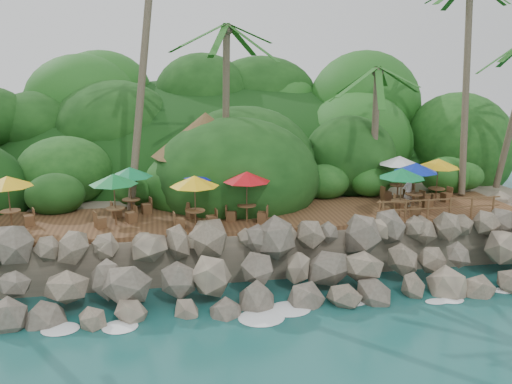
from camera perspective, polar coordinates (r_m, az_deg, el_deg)
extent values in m
plane|color=#19514F|center=(21.29, 2.98, -12.68)|extent=(140.00, 140.00, 0.00)
cube|color=gray|center=(35.86, -2.88, -0.02)|extent=(32.00, 25.20, 2.10)
ellipsoid|color=#143811|center=(43.35, -4.17, 0.89)|extent=(44.80, 28.00, 15.40)
cube|color=brown|center=(26.00, 0.00, -2.57)|extent=(26.00, 5.00, 0.20)
ellipsoid|color=white|center=(21.54, -21.92, -13.28)|extent=(1.20, 0.80, 0.06)
ellipsoid|color=white|center=(21.12, -13.72, -13.21)|extent=(1.20, 0.80, 0.06)
ellipsoid|color=white|center=(21.12, -5.36, -12.86)|extent=(1.20, 0.80, 0.06)
ellipsoid|color=white|center=(21.54, 2.79, -12.26)|extent=(1.20, 0.80, 0.06)
ellipsoid|color=white|center=(22.36, 10.46, -11.48)|extent=(1.20, 0.80, 0.06)
ellipsoid|color=white|center=(23.54, 17.42, -10.59)|extent=(1.20, 0.80, 0.06)
ellipsoid|color=white|center=(25.02, 23.61, -9.66)|extent=(1.20, 0.80, 0.06)
cylinder|color=brown|center=(27.11, -11.81, 12.04)|extent=(2.13, 3.08, 12.80)
cylinder|color=brown|center=(28.50, -3.17, 8.10)|extent=(0.58, 0.85, 8.87)
ellipsoid|color=#23601E|center=(28.43, -3.29, 17.03)|extent=(6.00, 6.00, 2.40)
cylinder|color=brown|center=(29.97, 12.34, 6.07)|extent=(0.57, 0.60, 6.79)
ellipsoid|color=#23601E|center=(29.75, 12.67, 12.56)|extent=(6.00, 6.00, 2.40)
cylinder|color=brown|center=(31.86, 21.14, 10.11)|extent=(1.04, 2.40, 11.32)
cylinder|color=brown|center=(27.10, -7.85, 0.79)|extent=(0.16, 0.16, 2.40)
cylinder|color=brown|center=(27.36, -1.98, 1.03)|extent=(0.16, 0.16, 2.40)
cylinder|color=brown|center=(29.84, -8.10, 1.94)|extent=(0.16, 0.16, 2.40)
cylinder|color=brown|center=(30.07, -2.77, 2.15)|extent=(0.16, 0.16, 2.40)
cone|color=brown|center=(28.18, -5.27, 6.09)|extent=(5.66, 5.66, 2.20)
cylinder|color=brown|center=(25.01, -14.48, -2.52)|extent=(0.08, 0.08, 0.76)
cylinder|color=brown|center=(24.91, -14.53, -1.67)|extent=(0.86, 0.86, 0.05)
cylinder|color=brown|center=(24.82, -14.58, -0.87)|extent=(0.05, 0.05, 2.25)
cone|color=#0C732E|center=(24.60, -14.71, 1.32)|extent=(2.15, 2.15, 0.46)
cube|color=brown|center=(24.81, -16.00, -3.09)|extent=(0.57, 0.57, 0.47)
cube|color=brown|center=(25.29, -12.95, -2.59)|extent=(0.57, 0.57, 0.47)
cylinder|color=brown|center=(29.48, 18.32, -0.39)|extent=(0.08, 0.08, 0.76)
cylinder|color=brown|center=(29.39, 18.38, 0.35)|extent=(0.86, 0.86, 0.05)
cylinder|color=brown|center=(29.32, 18.43, 1.03)|extent=(0.05, 0.05, 2.25)
cone|color=gold|center=(29.14, 18.57, 2.89)|extent=(2.15, 2.15, 0.46)
cube|color=brown|center=(29.03, 17.28, -0.81)|extent=(0.53, 0.53, 0.47)
cube|color=brown|center=(30.00, 19.29, -0.51)|extent=(0.53, 0.53, 0.47)
cylinder|color=brown|center=(23.99, -6.35, -2.84)|extent=(0.08, 0.08, 0.76)
cylinder|color=brown|center=(23.88, -6.38, -1.95)|extent=(0.86, 0.86, 0.05)
cylinder|color=brown|center=(23.79, -6.40, -1.12)|extent=(0.05, 0.05, 2.25)
cone|color=yellow|center=(23.57, -6.46, 1.17)|extent=(2.15, 2.15, 0.46)
cube|color=brown|center=(23.92, -8.03, -3.30)|extent=(0.48, 0.48, 0.47)
cube|color=brown|center=(24.16, -4.68, -3.04)|extent=(0.48, 0.48, 0.47)
cylinder|color=brown|center=(27.94, 16.17, -0.97)|extent=(0.08, 0.08, 0.76)
cylinder|color=brown|center=(27.85, 16.22, -0.20)|extent=(0.86, 0.86, 0.05)
cylinder|color=brown|center=(27.77, 16.26, 0.52)|extent=(0.05, 0.05, 2.25)
cone|color=#0C25A3|center=(27.58, 16.40, 2.48)|extent=(2.15, 2.15, 0.46)
cube|color=brown|center=(27.78, 14.73, -1.26)|extent=(0.50, 0.50, 0.47)
cube|color=brown|center=(28.17, 17.55, -1.25)|extent=(0.50, 0.50, 0.47)
cylinder|color=brown|center=(26.42, -12.90, -1.59)|extent=(0.08, 0.08, 0.76)
cylinder|color=brown|center=(26.32, -12.95, -0.77)|extent=(0.86, 0.86, 0.05)
cylinder|color=brown|center=(26.24, -12.99, -0.01)|extent=(0.05, 0.05, 2.25)
cone|color=#0C723C|center=(26.04, -13.10, 2.06)|extent=(2.15, 2.15, 0.46)
cube|color=brown|center=(26.30, -14.39, -2.07)|extent=(0.54, 0.54, 0.47)
cube|color=brown|center=(26.63, -11.40, -1.71)|extent=(0.54, 0.54, 0.47)
cylinder|color=brown|center=(29.75, 14.60, -0.02)|extent=(0.08, 0.08, 0.76)
cylinder|color=brown|center=(29.66, 14.64, 0.71)|extent=(0.86, 0.86, 0.05)
cylinder|color=brown|center=(29.59, 14.68, 1.39)|extent=(0.05, 0.05, 2.25)
cone|color=silver|center=(29.41, 14.80, 3.24)|extent=(2.15, 2.15, 0.46)
cube|color=brown|center=(29.38, 13.44, -0.40)|extent=(0.50, 0.50, 0.47)
cube|color=brown|center=(30.19, 15.69, -0.17)|extent=(0.50, 0.50, 0.47)
cylinder|color=brown|center=(26.38, 14.83, -1.72)|extent=(0.08, 0.08, 0.76)
cylinder|color=brown|center=(26.28, 14.88, -0.91)|extent=(0.86, 0.86, 0.05)
cylinder|color=brown|center=(26.20, 14.92, -0.15)|extent=(0.05, 0.05, 2.25)
cone|color=#0C7139|center=(26.00, 15.05, 1.93)|extent=(2.15, 2.15, 0.46)
cube|color=brown|center=(26.30, 13.27, -2.00)|extent=(0.53, 0.53, 0.47)
cube|color=brown|center=(26.55, 16.33, -2.04)|extent=(0.53, 0.53, 0.47)
cylinder|color=brown|center=(24.73, -0.96, -2.27)|extent=(0.08, 0.08, 0.76)
cylinder|color=brown|center=(24.63, -0.97, -1.40)|extent=(0.86, 0.86, 0.05)
cylinder|color=brown|center=(24.54, -0.97, -0.59)|extent=(0.05, 0.05, 2.25)
cone|color=#BA0B13|center=(24.32, -0.98, 1.63)|extent=(2.15, 2.15, 0.46)
cube|color=brown|center=(24.89, -2.59, -2.52)|extent=(0.54, 0.54, 0.47)
cube|color=brown|center=(24.67, 0.68, -2.65)|extent=(0.54, 0.54, 0.47)
cylinder|color=brown|center=(26.06, -24.25, -2.66)|extent=(0.08, 0.08, 0.76)
cylinder|color=brown|center=(25.96, -24.33, -1.84)|extent=(0.86, 0.86, 0.05)
cylinder|color=brown|center=(25.88, -24.41, -1.07)|extent=(0.05, 0.05, 2.25)
cone|color=#EBB113|center=(25.67, -24.61, 1.03)|extent=(2.15, 2.15, 0.46)
cube|color=brown|center=(26.18, -22.67, -2.77)|extent=(0.55, 0.55, 0.47)
cylinder|color=brown|center=(26.80, -0.45, -1.03)|extent=(0.08, 0.08, 0.76)
cylinder|color=brown|center=(26.71, -0.45, -0.22)|extent=(0.86, 0.86, 0.05)
cylinder|color=brown|center=(26.63, -0.45, 0.52)|extent=(0.05, 0.05, 2.25)
cone|color=white|center=(26.43, -0.45, 2.58)|extent=(2.15, 2.15, 0.46)
cube|color=brown|center=(26.61, -1.89, -1.46)|extent=(0.50, 0.50, 0.47)
cube|color=brown|center=(27.09, 0.97, -1.19)|extent=(0.50, 0.50, 0.47)
cylinder|color=brown|center=(25.93, -5.36, -1.59)|extent=(0.08, 0.08, 0.76)
cylinder|color=brown|center=(25.83, -5.38, -0.75)|extent=(0.86, 0.86, 0.05)
cylinder|color=brown|center=(25.74, -5.40, 0.02)|extent=(0.05, 0.05, 2.25)
cone|color=#0C149C|center=(25.54, -5.44, 2.14)|extent=(2.15, 2.15, 0.46)
cube|color=brown|center=(25.63, -6.75, -2.13)|extent=(0.57, 0.57, 0.47)
cube|color=brown|center=(26.31, -4.00, -1.66)|extent=(0.57, 0.57, 0.47)
cylinder|color=brown|center=(25.87, -2.64, -1.57)|extent=(0.08, 0.08, 0.76)
cylinder|color=brown|center=(25.77, -2.65, -0.74)|extent=(0.86, 0.86, 0.05)
cylinder|color=brown|center=(25.69, -2.66, 0.03)|extent=(0.05, 0.05, 2.25)
cone|color=#0C149D|center=(25.48, -2.68, 2.16)|extent=(2.15, 2.15, 0.46)
cube|color=brown|center=(25.60, -4.06, -2.09)|extent=(0.55, 0.55, 0.47)
cube|color=brown|center=(26.23, -1.25, -1.68)|extent=(0.55, 0.55, 0.47)
cylinder|color=brown|center=(25.21, 13.13, -2.03)|extent=(0.10, 0.10, 1.00)
cylinder|color=brown|center=(25.66, 15.39, -1.89)|extent=(0.10, 0.10, 1.00)
cylinder|color=brown|center=(26.15, 17.56, -1.76)|extent=(0.10, 0.10, 1.00)
cylinder|color=brown|center=(26.68, 19.66, -1.63)|extent=(0.10, 0.10, 1.00)
cylinder|color=brown|center=(27.24, 21.66, -1.50)|extent=(0.10, 0.10, 1.00)
cylinder|color=brown|center=(27.83, 23.59, -1.37)|extent=(0.10, 0.10, 1.00)
cube|color=brown|center=(26.30, 18.69, -0.74)|extent=(6.10, 0.06, 0.06)
cube|color=brown|center=(26.40, 18.63, -1.59)|extent=(6.10, 0.06, 0.06)
imported|color=silver|center=(28.12, 15.62, 0.02)|extent=(0.66, 0.53, 1.58)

